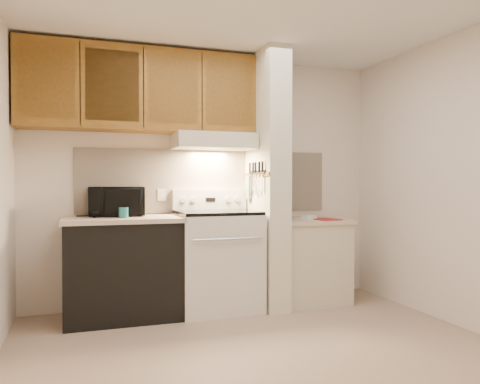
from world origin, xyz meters
name	(u,v)px	position (x,y,z in m)	size (l,w,h in m)	color
floor	(261,350)	(0.00, 0.00, 0.00)	(3.60, 3.60, 0.00)	tan
ceiling	(261,4)	(0.00, 0.00, 2.50)	(3.60, 3.60, 0.00)	white
wall_back	(208,180)	(0.00, 1.50, 1.25)	(3.60, 0.02, 2.50)	silver
wall_right	(460,179)	(1.80, 0.00, 1.25)	(0.02, 3.00, 2.50)	silver
backsplash	(208,181)	(0.00, 1.49, 1.24)	(2.60, 0.02, 0.63)	#FBE2C7
range_body	(217,262)	(0.00, 1.16, 0.46)	(0.76, 0.65, 0.92)	silver
oven_window	(227,263)	(0.00, 0.84, 0.50)	(0.50, 0.01, 0.30)	black
oven_handle	(228,239)	(0.00, 0.80, 0.72)	(0.02, 0.02, 0.65)	silver
cooktop	(217,212)	(0.00, 1.16, 0.94)	(0.74, 0.64, 0.03)	black
range_backguard	(209,199)	(0.00, 1.44, 1.05)	(0.76, 0.08, 0.20)	silver
range_display	(211,200)	(0.00, 1.40, 1.05)	(0.10, 0.01, 0.04)	black
range_knob_left_outer	(183,200)	(-0.28, 1.40, 1.05)	(0.05, 0.05, 0.02)	silver
range_knob_left_inner	(193,200)	(-0.18, 1.40, 1.05)	(0.05, 0.05, 0.02)	silver
range_knob_right_inner	(228,199)	(0.18, 1.40, 1.05)	(0.05, 0.05, 0.02)	silver
range_knob_right_outer	(237,199)	(0.28, 1.40, 1.05)	(0.05, 0.05, 0.02)	silver
dishwasher_front	(123,270)	(-0.88, 1.17, 0.43)	(1.00, 0.63, 0.87)	black
left_countertop	(123,219)	(-0.88, 1.17, 0.89)	(1.04, 0.67, 0.04)	beige
spoon_rest	(88,216)	(-1.18, 1.36, 0.92)	(0.20, 0.06, 0.01)	black
teal_jar	(124,213)	(-0.88, 1.06, 0.96)	(0.08, 0.08, 0.09)	#1F6569
outlet	(162,195)	(-0.48, 1.48, 1.10)	(0.08, 0.01, 0.12)	beige
microwave	(116,201)	(-0.93, 1.31, 1.05)	(0.49, 0.33, 0.27)	black
partition_pillar	(267,180)	(0.51, 1.15, 1.25)	(0.22, 0.70, 2.50)	beige
pillar_trim	(256,175)	(0.39, 1.15, 1.30)	(0.01, 0.70, 0.04)	brown
knife_strip	(257,172)	(0.39, 1.10, 1.32)	(0.02, 0.42, 0.04)	black
knife_blade_a	(262,183)	(0.38, 0.95, 1.22)	(0.01, 0.04, 0.16)	silver
knife_handle_a	(262,167)	(0.38, 0.93, 1.37)	(0.02, 0.02, 0.10)	black
knife_blade_b	(258,184)	(0.38, 1.03, 1.21)	(0.01, 0.04, 0.18)	silver
knife_handle_b	(259,167)	(0.38, 1.01, 1.37)	(0.02, 0.02, 0.10)	black
knife_blade_c	(256,185)	(0.38, 1.11, 1.20)	(0.01, 0.04, 0.20)	silver
knife_handle_c	(256,167)	(0.38, 1.11, 1.37)	(0.02, 0.02, 0.10)	black
knife_blade_d	(254,183)	(0.38, 1.17, 1.22)	(0.01, 0.04, 0.16)	silver
knife_handle_d	(253,167)	(0.38, 1.18, 1.37)	(0.02, 0.02, 0.10)	black
knife_blade_e	(251,184)	(0.38, 1.25, 1.21)	(0.01, 0.04, 0.18)	silver
knife_handle_e	(250,168)	(0.38, 1.27, 1.37)	(0.02, 0.02, 0.10)	black
oven_mitt	(249,187)	(0.38, 1.32, 1.17)	(0.03, 0.10, 0.23)	gray
right_cab_base	(308,262)	(0.97, 1.15, 0.40)	(0.70, 0.60, 0.81)	beige
right_countertop	(309,221)	(0.97, 1.15, 0.83)	(0.74, 0.64, 0.04)	beige
red_folder	(324,219)	(1.07, 1.00, 0.86)	(0.22, 0.30, 0.01)	maroon
white_box	(309,218)	(0.92, 1.05, 0.87)	(0.14, 0.10, 0.04)	white
range_hood	(214,141)	(0.00, 1.28, 1.62)	(0.78, 0.44, 0.15)	beige
hood_lip	(220,144)	(0.00, 1.07, 1.58)	(0.78, 0.04, 0.06)	beige
upper_cabinets	(141,91)	(-0.69, 1.32, 2.08)	(2.18, 0.33, 0.77)	brown
cab_door_a	(46,81)	(-1.51, 1.17, 2.08)	(0.46, 0.01, 0.63)	brown
cab_gap_a	(80,83)	(-1.23, 1.16, 2.08)	(0.01, 0.01, 0.73)	black
cab_door_b	(112,85)	(-0.96, 1.17, 2.08)	(0.46, 0.01, 0.63)	brown
cab_gap_b	(144,87)	(-0.69, 1.16, 2.08)	(0.01, 0.01, 0.73)	black
cab_door_c	(173,89)	(-0.42, 1.17, 2.08)	(0.46, 0.01, 0.63)	brown
cab_gap_c	(202,91)	(-0.14, 1.16, 2.08)	(0.01, 0.01, 0.73)	black
cab_door_d	(230,93)	(0.13, 1.17, 2.08)	(0.46, 0.01, 0.63)	brown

